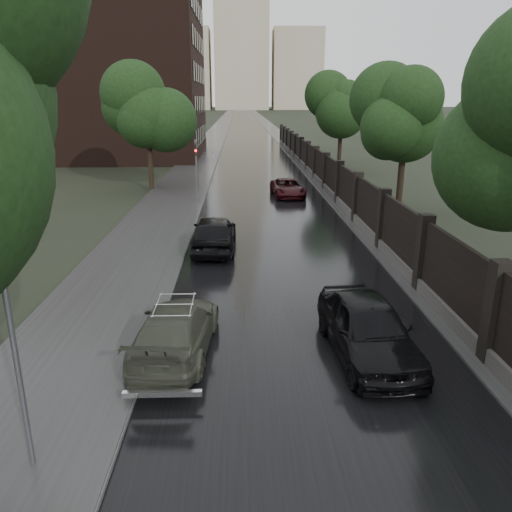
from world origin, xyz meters
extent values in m
cube|color=black|center=(0.00, 190.00, 0.01)|extent=(8.00, 420.00, 0.02)
cube|color=#2D2D2D|center=(-6.00, 190.00, 0.08)|extent=(4.00, 420.00, 0.16)
cube|color=#2D2D2D|center=(5.50, 190.00, 0.04)|extent=(3.00, 420.00, 0.08)
cube|color=#383533|center=(4.60, 32.00, 0.25)|extent=(0.40, 75.00, 0.50)
cube|color=black|center=(4.60, 32.00, 1.50)|extent=(0.15, 75.00, 2.00)
cube|color=black|center=(4.60, 70.00, 1.35)|extent=(0.45, 0.45, 2.70)
cylinder|color=black|center=(-8.00, 30.00, 2.93)|extent=(0.36, 0.36, 5.85)
sphere|color=black|center=(-8.00, 30.00, 5.27)|extent=(4.25, 4.25, 4.25)
cylinder|color=black|center=(7.50, 22.00, 2.76)|extent=(0.36, 0.36, 5.53)
sphere|color=black|center=(7.50, 22.00, 4.97)|extent=(4.08, 4.08, 4.08)
cylinder|color=black|center=(7.50, 40.00, 2.76)|extent=(0.36, 0.36, 5.53)
sphere|color=black|center=(7.50, 40.00, 4.97)|extent=(4.08, 4.08, 4.08)
cylinder|color=#59595E|center=(-5.40, 1.50, 2.50)|extent=(0.10, 0.10, 5.00)
cylinder|color=#59595E|center=(-4.30, 25.00, 1.50)|extent=(0.12, 0.12, 3.00)
imported|color=#59595E|center=(-4.30, 25.00, 3.50)|extent=(0.16, 0.20, 1.00)
sphere|color=#FF0C0C|center=(-4.30, 24.85, 3.35)|extent=(0.14, 0.14, 0.14)
cube|color=black|center=(-18.00, 52.00, 10.00)|extent=(24.00, 18.00, 20.00)
cube|color=tan|center=(-32.00, 300.00, 22.00)|extent=(28.00, 22.00, 44.00)
cube|color=tan|center=(32.00, 300.00, 22.00)|extent=(28.00, 22.00, 44.00)
cube|color=tan|center=(0.00, 300.00, 30.00)|extent=(30.00, 30.00, 60.00)
imported|color=#3F4335|center=(-3.34, 5.78, 0.66)|extent=(2.20, 4.67, 1.32)
imported|color=black|center=(-2.78, 15.01, 0.78)|extent=(1.92, 4.62, 1.57)
imported|color=black|center=(1.60, 5.45, 0.78)|extent=(2.21, 4.73, 1.57)
imported|color=black|center=(1.60, 27.45, 0.60)|extent=(2.29, 4.43, 1.19)
camera|label=1|loc=(-1.64, -6.03, 6.39)|focal=35.00mm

